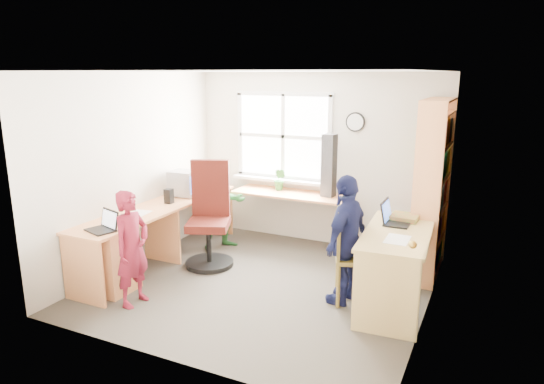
# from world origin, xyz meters

# --- Properties ---
(room) EXTENTS (3.64, 3.44, 2.44)m
(room) POSITION_xyz_m (0.01, 0.10, 1.22)
(room) COLOR #3F3931
(room) RESTS_ON ground
(l_desk) EXTENTS (2.38, 2.95, 0.75)m
(l_desk) POSITION_xyz_m (-1.31, -0.28, 0.46)
(l_desk) COLOR #FFA565
(l_desk) RESTS_ON ground
(right_desk) EXTENTS (0.74, 1.45, 0.81)m
(right_desk) POSITION_xyz_m (1.47, 0.16, 0.59)
(right_desk) COLOR #DDBA6E
(right_desk) RESTS_ON ground
(bookshelf) EXTENTS (0.30, 1.02, 2.10)m
(bookshelf) POSITION_xyz_m (1.65, 1.19, 1.00)
(bookshelf) COLOR #FFA565
(bookshelf) RESTS_ON ground
(swivel_chair) EXTENTS (0.80, 0.80, 1.32)m
(swivel_chair) POSITION_xyz_m (-0.91, 0.31, 0.57)
(swivel_chair) COLOR black
(swivel_chair) RESTS_ON ground
(wooden_chair) EXTENTS (0.57, 0.57, 1.04)m
(wooden_chair) POSITION_xyz_m (1.00, 0.05, 0.56)
(wooden_chair) COLOR olive
(wooden_chair) RESTS_ON ground
(crt_monitor) EXTENTS (0.37, 0.34, 0.35)m
(crt_monitor) POSITION_xyz_m (-1.51, 0.65, 0.93)
(crt_monitor) COLOR #939397
(crt_monitor) RESTS_ON l_desk
(laptop_left) EXTENTS (0.37, 0.33, 0.21)m
(laptop_left) POSITION_xyz_m (-1.41, -0.96, 0.80)
(laptop_left) COLOR black
(laptop_left) RESTS_ON l_desk
(laptop_right) EXTENTS (0.30, 0.36, 0.24)m
(laptop_right) POSITION_xyz_m (1.36, 0.42, 0.87)
(laptop_right) COLOR black
(laptop_right) RESTS_ON right_desk
(speaker_a) EXTENTS (0.10, 0.10, 0.19)m
(speaker_a) POSITION_xyz_m (-1.46, 0.24, 0.84)
(speaker_a) COLOR black
(speaker_a) RESTS_ON l_desk
(speaker_b) EXTENTS (0.12, 0.12, 0.19)m
(speaker_b) POSITION_xyz_m (-1.49, 0.88, 0.84)
(speaker_b) COLOR black
(speaker_b) RESTS_ON l_desk
(cd_tower) EXTENTS (0.19, 0.17, 0.85)m
(cd_tower) POSITION_xyz_m (0.27, 1.47, 1.17)
(cd_tower) COLOR black
(cd_tower) RESTS_ON l_desk
(game_box) EXTENTS (0.30, 0.30, 0.06)m
(game_box) POSITION_xyz_m (1.45, 0.59, 0.84)
(game_box) COLOR red
(game_box) RESTS_ON right_desk
(paper_a) EXTENTS (0.27, 0.35, 0.00)m
(paper_a) POSITION_xyz_m (-1.51, -0.32, 0.75)
(paper_a) COLOR white
(paper_a) RESTS_ON l_desk
(paper_b) EXTENTS (0.22, 0.32, 0.00)m
(paper_b) POSITION_xyz_m (1.51, -0.10, 0.81)
(paper_b) COLOR white
(paper_b) RESTS_ON right_desk
(potted_plant) EXTENTS (0.21, 0.19, 0.32)m
(potted_plant) POSITION_xyz_m (-0.47, 1.50, 0.91)
(potted_plant) COLOR #2C6F2F
(potted_plant) RESTS_ON l_desk
(person_red) EXTENTS (0.30, 0.46, 1.23)m
(person_red) POSITION_xyz_m (-1.02, -0.99, 0.62)
(person_red) COLOR maroon
(person_red) RESTS_ON ground
(person_green) EXTENTS (0.73, 0.77, 1.26)m
(person_green) POSITION_xyz_m (-1.02, 0.88, 0.63)
(person_green) COLOR #2C7032
(person_green) RESTS_ON ground
(person_navy) EXTENTS (0.44, 0.85, 1.38)m
(person_navy) POSITION_xyz_m (0.97, 0.02, 0.69)
(person_navy) COLOR #161B47
(person_navy) RESTS_ON ground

